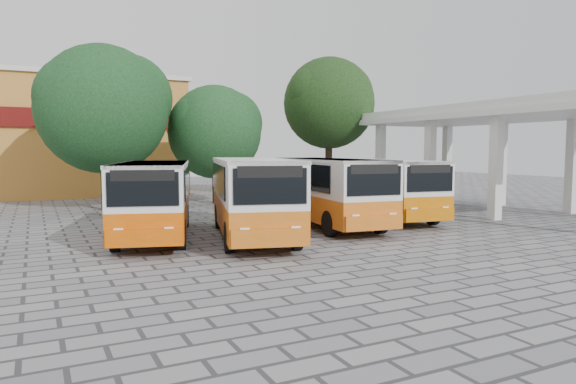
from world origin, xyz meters
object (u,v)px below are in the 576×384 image
bus_far_left (155,194)px  bus_centre_right (328,187)px  bus_centre_left (253,192)px  bus_far_right (384,185)px

bus_far_left → bus_centre_right: (7.09, -0.25, 0.05)m
bus_far_left → bus_centre_left: bearing=-10.1°
bus_centre_left → bus_centre_right: size_ratio=1.05×
bus_far_left → bus_far_right: bus_far_left is taller
bus_far_left → bus_far_right: 10.62m
bus_far_left → bus_centre_left: size_ratio=0.96×
bus_far_left → bus_centre_right: 7.10m
bus_centre_left → bus_centre_right: bearing=34.0°
bus_far_left → bus_centre_right: bearing=14.4°
bus_far_left → bus_far_right: size_ratio=1.02×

